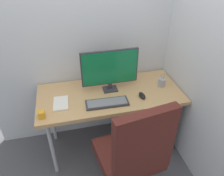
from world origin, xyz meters
TOP-DOWN VIEW (x-y plane):
  - ground_plane at (0.00, 0.00)m, footprint 8.00×8.00m
  - wall_back at (0.00, 0.35)m, footprint 2.45×0.04m
  - wall_side_right at (0.74, -0.14)m, footprint 0.04×1.66m
  - desk at (0.00, 0.00)m, footprint 1.43×0.64m
  - office_chair at (0.04, -0.65)m, footprint 0.63×0.63m
  - filing_cabinet at (0.40, -0.02)m, footprint 0.45×0.55m
  - monitor at (0.01, 0.07)m, footprint 0.56×0.11m
  - keyboard at (-0.07, -0.17)m, footprint 0.40×0.16m
  - mouse at (0.28, -0.14)m, footprint 0.06×0.11m
  - pen_holder at (0.55, 0.00)m, footprint 0.08×0.08m
  - notebook at (-0.49, -0.07)m, footprint 0.15×0.22m
  - desk_clamp_accessory at (-0.65, -0.22)m, footprint 0.05×0.05m

SIDE VIEW (x-z plane):
  - ground_plane at x=0.00m, z-range 0.00..0.00m
  - filing_cabinet at x=0.40m, z-range 0.00..0.58m
  - office_chair at x=0.04m, z-range 0.03..1.14m
  - desk at x=0.00m, z-range 0.31..1.04m
  - notebook at x=-0.49m, z-range 0.73..0.75m
  - keyboard at x=-0.07m, z-range 0.73..0.75m
  - mouse at x=0.28m, z-range 0.73..0.77m
  - desk_clamp_accessory at x=-0.65m, z-range 0.73..0.79m
  - pen_holder at x=0.55m, z-range 0.70..0.85m
  - monitor at x=0.01m, z-range 0.76..1.19m
  - wall_back at x=0.00m, z-range 0.00..2.80m
  - wall_side_right at x=0.74m, z-range 0.00..2.80m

